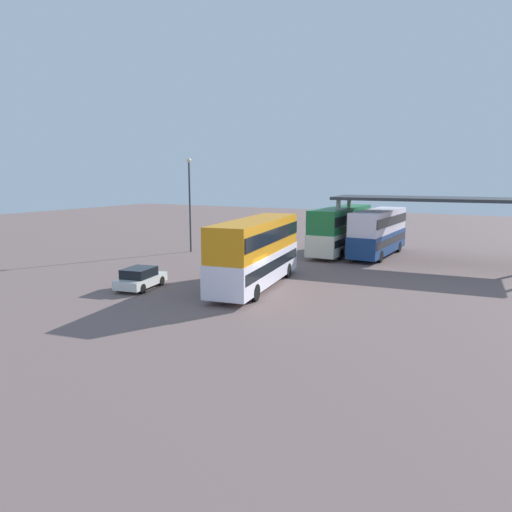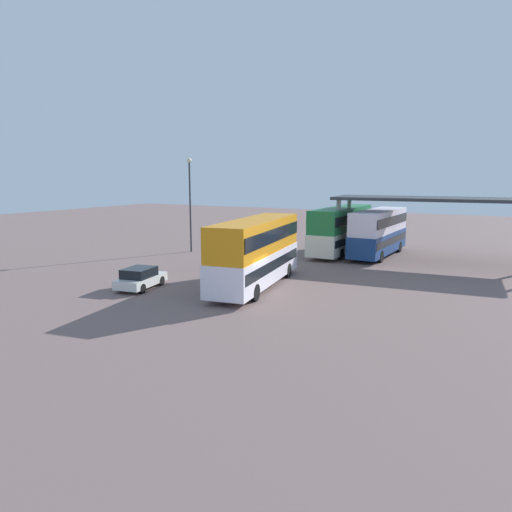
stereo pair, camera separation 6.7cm
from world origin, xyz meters
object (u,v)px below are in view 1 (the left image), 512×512
Objects in this scene: double_decker_main at (256,250)px; double_decker_near_canopy at (341,228)px; lamppost_tall at (190,194)px; parked_hatchback at (140,278)px; double_decker_mid_row at (378,231)px.

double_decker_main is 1.00× the size of double_decker_near_canopy.
double_decker_main is 15.73m from lamppost_tall.
parked_hatchback is 22.03m from double_decker_mid_row.
double_decker_near_canopy reaches higher than parked_hatchback.
lamppost_tall reaches higher than double_decker_mid_row.
double_decker_main reaches higher than parked_hatchback.
double_decker_main is at bearing -37.92° from lamppost_tall.
double_decker_mid_row is at bearing -89.02° from double_decker_near_canopy.
double_decker_near_canopy is (0.39, 15.53, -0.07)m from double_decker_main.
parked_hatchback is 15.49m from lamppost_tall.
double_decker_main is at bearing 167.78° from double_decker_mid_row.
lamppost_tall reaches higher than parked_hatchback.
double_decker_mid_row is (3.41, 0.07, -0.06)m from double_decker_near_canopy.
double_decker_mid_row is at bearing 20.94° from lamppost_tall.
double_decker_mid_row is at bearing -37.37° from parked_hatchback.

